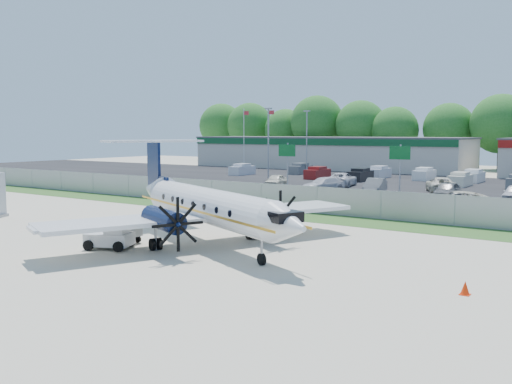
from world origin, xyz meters
The scene contains 27 objects.
ground centered at (0.00, 0.00, 0.00)m, with size 170.00×170.00×0.00m, color beige.
grass_verge centered at (0.00, 12.00, 0.01)m, with size 170.00×4.00×0.02m, color #2D561E.
access_road centered at (0.00, 19.00, 0.01)m, with size 170.00×8.00×0.02m, color black.
parking_lot centered at (0.00, 40.00, 0.01)m, with size 170.00×32.00×0.02m, color black.
perimeter_fence centered at (0.00, 14.00, 1.00)m, with size 120.00×0.06×1.99m.
building_west centered at (-24.00, 61.98, 2.63)m, with size 46.40×12.40×5.24m.
sign_left centered at (-8.00, 22.91, 3.61)m, with size 1.80×0.26×5.00m.
sign_mid centered at (3.00, 22.91, 3.61)m, with size 1.80×0.26×5.00m.
flagpole_west centered at (-35.92, 55.00, 5.64)m, with size 1.06×0.12×10.00m.
flagpole_east centered at (-30.92, 55.00, 5.64)m, with size 1.06×0.12×10.00m.
light_pole_nw centered at (-20.00, 38.00, 5.23)m, with size 0.90×0.35×9.09m.
light_pole_sw centered at (-20.00, 48.00, 5.23)m, with size 0.90×0.35×9.09m.
tree_line centered at (0.00, 74.00, 0.00)m, with size 112.00×6.00×14.00m, color #21601C, non-canonical shape.
aircraft centered at (0.78, 0.21, 2.13)m, with size 17.71×17.18×5.51m.
pushback_tug centered at (-2.65, -3.39, 0.59)m, with size 2.66×2.35×1.24m.
baggage_cart_far centered at (-3.40, -2.12, 0.52)m, with size 2.22×1.45×1.11m.
cone_nose centered at (14.70, -1.73, 0.25)m, with size 0.37×0.37×0.53m.
cone_starboard_wing centered at (-4.67, 10.32, 0.25)m, with size 0.38×0.38×0.54m.
road_car_west centered at (-20.03, 17.28, 0.00)m, with size 1.36×3.89×1.28m, color beige.
road_car_mid centered at (8.22, 20.96, 0.00)m, with size 2.58×5.59×1.55m, color beige.
parked_car_a centered at (-13.66, 29.80, 0.00)m, with size 1.63×4.06×1.38m, color beige.
parked_car_b centered at (-7.03, 28.42, 0.00)m, with size 2.00×4.91×1.43m, color silver.
parked_car_c centered at (-1.74, 29.17, 0.00)m, with size 1.62×4.65×1.53m, color #595B5E.
parked_car_d centered at (5.51, 28.15, 0.00)m, with size 1.93×4.79×1.63m, color #595B5E.
parked_car_f centered at (-7.89, 34.51, 0.00)m, with size 2.53×5.48×1.52m, color silver.
parked_car_g centered at (3.17, 34.21, 0.00)m, with size 2.54×5.52×1.53m, color beige.
far_parking_rows centered at (0.00, 45.00, 0.00)m, with size 56.00×10.00×1.60m, color gray, non-canonical shape.
Camera 1 is at (19.94, -23.14, 6.01)m, focal length 40.00 mm.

